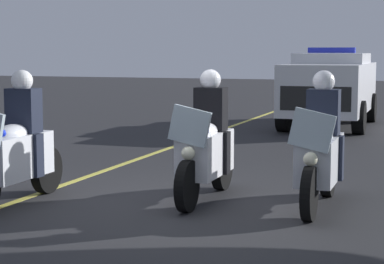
# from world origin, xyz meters

# --- Properties ---
(ground_plane) EXTENTS (80.00, 80.00, 0.00)m
(ground_plane) POSITION_xyz_m (0.00, 0.00, 0.00)
(ground_plane) COLOR #28282B
(lane_stripe_center) EXTENTS (48.00, 0.12, 0.01)m
(lane_stripe_center) POSITION_xyz_m (0.00, -2.12, 0.00)
(lane_stripe_center) COLOR #E0D14C
(lane_stripe_center) RESTS_ON ground
(police_motorcycle_lead_left) EXTENTS (2.14, 0.56, 1.72)m
(police_motorcycle_lead_left) POSITION_xyz_m (0.62, -2.03, 0.70)
(police_motorcycle_lead_left) COLOR black
(police_motorcycle_lead_left) RESTS_ON ground
(police_motorcycle_lead_right) EXTENTS (2.14, 0.56, 1.72)m
(police_motorcycle_lead_right) POSITION_xyz_m (-0.43, 0.19, 0.70)
(police_motorcycle_lead_right) COLOR black
(police_motorcycle_lead_right) RESTS_ON ground
(police_motorcycle_trailing) EXTENTS (2.14, 0.56, 1.72)m
(police_motorcycle_trailing) POSITION_xyz_m (-0.47, 1.68, 0.70)
(police_motorcycle_trailing) COLOR black
(police_motorcycle_trailing) RESTS_ON ground
(police_suv) EXTENTS (4.93, 2.14, 2.05)m
(police_suv) POSITION_xyz_m (-10.24, 0.30, 1.07)
(police_suv) COLOR silver
(police_suv) RESTS_ON ground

